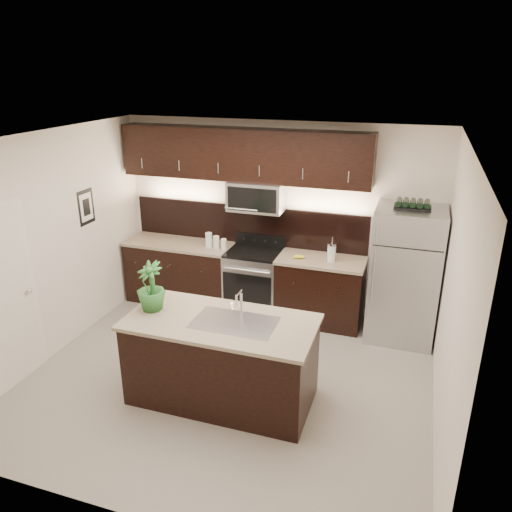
{
  "coord_description": "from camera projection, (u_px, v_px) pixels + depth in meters",
  "views": [
    {
      "loc": [
        1.83,
        -4.51,
        3.39
      ],
      "look_at": [
        0.16,
        0.55,
        1.33
      ],
      "focal_mm": 35.0,
      "sensor_mm": 36.0,
      "label": 1
    }
  ],
  "objects": [
    {
      "name": "french_press",
      "position": [
        332.0,
        253.0,
        6.58
      ],
      "size": [
        0.12,
        0.12,
        0.33
      ],
      "rotation": [
        0.0,
        0.0,
        -0.15
      ],
      "color": "silver",
      "rests_on": "counter_run"
    },
    {
      "name": "wine_rack",
      "position": [
        413.0,
        205.0,
        6.02
      ],
      "size": [
        0.43,
        0.27,
        0.1
      ],
      "color": "black",
      "rests_on": "refrigerator"
    },
    {
      "name": "upper_fixtures",
      "position": [
        245.0,
        163.0,
        6.74
      ],
      "size": [
        3.49,
        0.4,
        1.66
      ],
      "color": "black",
      "rests_on": "counter_run"
    },
    {
      "name": "room_walls",
      "position": [
        214.0,
        240.0,
        5.14
      ],
      "size": [
        4.52,
        4.02,
        2.71
      ],
      "color": "silver",
      "rests_on": "ground"
    },
    {
      "name": "ground",
      "position": [
        228.0,
        378.0,
        5.76
      ],
      "size": [
        4.5,
        4.5,
        0.0
      ],
      "primitive_type": "plane",
      "color": "gray",
      "rests_on": "ground"
    },
    {
      "name": "refrigerator",
      "position": [
        405.0,
        275.0,
        6.36
      ],
      "size": [
        0.85,
        0.76,
        1.75
      ],
      "primitive_type": "cube",
      "color": "#B2B2B7",
      "rests_on": "ground"
    },
    {
      "name": "sink_faucet",
      "position": [
        235.0,
        321.0,
        5.05
      ],
      "size": [
        0.84,
        0.5,
        0.28
      ],
      "color": "silver",
      "rests_on": "island"
    },
    {
      "name": "counter_run",
      "position": [
        241.0,
        280.0,
        7.22
      ],
      "size": [
        3.51,
        0.65,
        0.94
      ],
      "color": "black",
      "rests_on": "ground"
    },
    {
      "name": "island",
      "position": [
        222.0,
        360.0,
        5.26
      ],
      "size": [
        1.96,
        0.96,
        0.94
      ],
      "color": "black",
      "rests_on": "ground"
    },
    {
      "name": "canisters",
      "position": [
        214.0,
        242.0,
        7.07
      ],
      "size": [
        0.32,
        0.1,
        0.21
      ],
      "rotation": [
        0.0,
        0.0,
        -0.04
      ],
      "color": "silver",
      "rests_on": "counter_run"
    },
    {
      "name": "bananas",
      "position": [
        296.0,
        256.0,
        6.72
      ],
      "size": [
        0.18,
        0.15,
        0.05
      ],
      "primitive_type": "ellipsoid",
      "rotation": [
        0.0,
        0.0,
        0.23
      ],
      "color": "gold",
      "rests_on": "counter_run"
    },
    {
      "name": "plant",
      "position": [
        151.0,
        286.0,
        5.24
      ],
      "size": [
        0.38,
        0.38,
        0.53
      ],
      "primitive_type": "imported",
      "rotation": [
        0.0,
        0.0,
        -0.33
      ],
      "color": "#286428",
      "rests_on": "island"
    }
  ]
}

